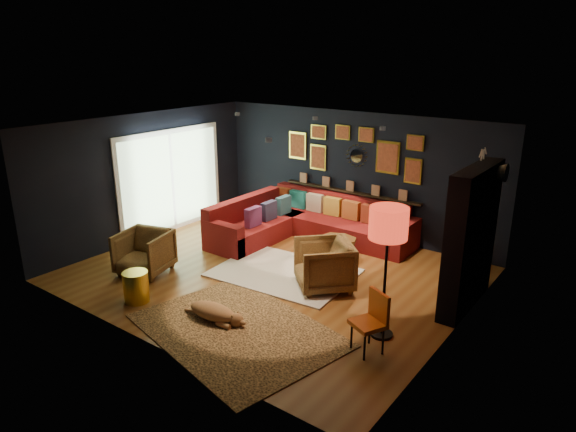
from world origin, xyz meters
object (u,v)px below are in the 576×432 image
Objects in this scene: armchair_left at (144,250)px; gold_stool at (136,287)px; dog at (213,309)px; pouf at (240,239)px; armchair_right at (324,263)px; orange_chair at (373,317)px; coffee_table at (339,241)px; floor_lamp at (388,228)px; sectional at (302,224)px.

armchair_left is 1.11m from gold_stool.
armchair_left is 0.79× the size of dog.
armchair_left reaches higher than gold_stool.
armchair_left is (-0.55, -1.91, 0.24)m from pouf.
armchair_right is 2.02m from dog.
armchair_left is 4.40m from orange_chair.
armchair_right reaches higher than coffee_table.
orange_chair is 0.78× the size of dog.
orange_chair is 1.18m from floor_lamp.
gold_stool is 0.59× the size of orange_chair.
armchair_left is 1.71× the size of gold_stool.
pouf is at bearing -157.17° from coffee_table.
dog is (-2.19, -1.09, -1.40)m from floor_lamp.
armchair_right is at bearing 152.07° from floor_lamp.
dog is at bearing -28.93° from armchair_left.
coffee_table is at bearing 133.37° from floor_lamp.
armchair_right is 0.84× the size of dog.
pouf is 4.23m from orange_chair.
orange_chair is (3.16, -2.91, 0.17)m from sectional.
pouf is at bearing 118.77° from dog.
sectional is 4.30m from orange_chair.
floor_lamp is (3.79, -1.31, 1.41)m from pouf.
armchair_right is (2.88, 1.38, 0.03)m from armchair_left.
gold_stool reaches higher than dog.
coffee_table is 1.65× the size of pouf.
coffee_table is (1.14, -0.41, -0.00)m from sectional.
floor_lamp is at bearing -46.63° from coffee_table.
pouf is 0.54× the size of armchair_left.
armchair_right reaches higher than armchair_left.
sectional reaches higher than coffee_table.
dog is (-2.25, -0.68, -0.30)m from orange_chair.
orange_chair is at bearing -13.63° from armchair_left.
coffee_table is 3.19m from dog.
gold_stool is (0.21, -2.69, 0.06)m from pouf.
coffee_table is 3.59m from armchair_left.
pouf is at bearing -149.25° from armchair_right.
sectional is 4.18m from floor_lamp.
orange_chair is 0.44× the size of floor_lamp.
orange_chair reaches higher than pouf.
armchair_left is (-1.24, -3.10, 0.10)m from sectional.
sectional is 6.90× the size of gold_stool.
armchair_right reaches higher than orange_chair.
sectional is 1.82× the size of floor_lamp.
floor_lamp is 1.75× the size of dog.
armchair_right is at bearing -68.90° from coffee_table.
pouf is 4.25m from floor_lamp.
pouf is at bearing -178.55° from orange_chair.
pouf is 0.93× the size of gold_stool.
orange_chair is (4.40, 0.18, 0.06)m from armchair_left.
armchair_right is at bearing -46.32° from sectional.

